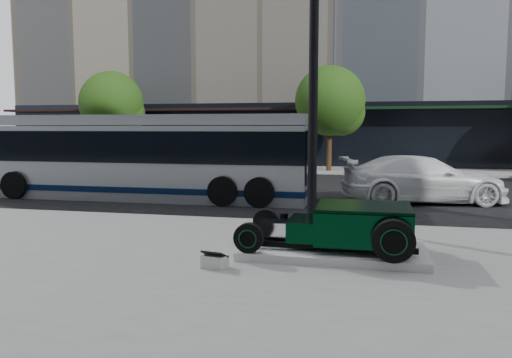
% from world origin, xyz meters
% --- Properties ---
extents(ground, '(120.00, 120.00, 0.00)m').
position_xyz_m(ground, '(0.00, 0.00, 0.00)').
color(ground, black).
rests_on(ground, ground).
extents(sidewalk_far, '(70.00, 4.00, 0.12)m').
position_xyz_m(sidewalk_far, '(0.00, 14.00, 0.06)').
color(sidewalk_far, gray).
rests_on(sidewalk_far, ground).
extents(street_trees, '(29.80, 3.80, 5.70)m').
position_xyz_m(street_trees, '(1.15, 13.07, 3.77)').
color(street_trees, black).
rests_on(street_trees, sidewalk_far).
extents(display_plinth, '(3.40, 1.80, 0.15)m').
position_xyz_m(display_plinth, '(2.47, -5.25, 0.20)').
color(display_plinth, silver).
rests_on(display_plinth, sidewalk_near).
extents(hot_rod, '(3.22, 2.00, 0.81)m').
position_xyz_m(hot_rod, '(2.80, -5.25, 0.70)').
color(hot_rod, black).
rests_on(hot_rod, display_plinth).
extents(info_plaque, '(0.45, 0.38, 0.31)m').
position_xyz_m(info_plaque, '(0.56, -6.59, 0.24)').
color(info_plaque, silver).
rests_on(info_plaque, sidewalk_near).
extents(lamppost, '(0.42, 0.42, 7.59)m').
position_xyz_m(lamppost, '(1.74, -2.26, 3.63)').
color(lamppost, black).
rests_on(lamppost, sidewalk_near).
extents(transit_bus, '(12.12, 2.88, 2.92)m').
position_xyz_m(transit_bus, '(-4.79, 1.84, 1.49)').
color(transit_bus, '#A7ACB0').
rests_on(transit_bus, ground).
extents(white_sedan, '(5.71, 3.21, 1.56)m').
position_xyz_m(white_sedan, '(4.88, 2.75, 0.78)').
color(white_sedan, white).
rests_on(white_sedan, ground).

